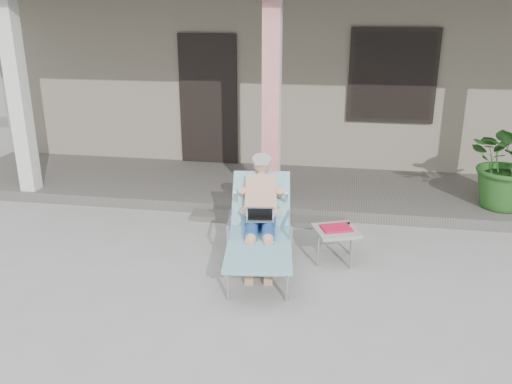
# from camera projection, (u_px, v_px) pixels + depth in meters

# --- Properties ---
(ground) EXTENTS (60.00, 60.00, 0.00)m
(ground) POSITION_uv_depth(u_px,v_px,m) (240.00, 293.00, 5.34)
(ground) COLOR #9E9E99
(ground) RESTS_ON ground
(house) EXTENTS (10.40, 5.40, 3.30)m
(house) POSITION_uv_depth(u_px,v_px,m) (302.00, 58.00, 10.83)
(house) COLOR gray
(house) RESTS_ON ground
(porch_deck) EXTENTS (10.00, 2.00, 0.15)m
(porch_deck) POSITION_uv_depth(u_px,v_px,m) (279.00, 188.00, 8.11)
(porch_deck) COLOR #605B56
(porch_deck) RESTS_ON ground
(porch_step) EXTENTS (2.00, 0.30, 0.07)m
(porch_step) POSITION_uv_depth(u_px,v_px,m) (267.00, 219.00, 7.05)
(porch_step) COLOR #605B56
(porch_step) RESTS_ON ground
(lounger) EXTENTS (0.87, 1.79, 1.13)m
(lounger) POSITION_uv_depth(u_px,v_px,m) (260.00, 202.00, 5.76)
(lounger) COLOR #B7B7BC
(lounger) RESTS_ON ground
(side_table) EXTENTS (0.58, 0.58, 0.40)m
(side_table) POSITION_uv_depth(u_px,v_px,m) (336.00, 232.00, 5.91)
(side_table) COLOR #A1A19C
(side_table) RESTS_ON ground
(potted_palm) EXTENTS (1.15, 1.01, 1.25)m
(potted_palm) POSITION_uv_depth(u_px,v_px,m) (511.00, 161.00, 6.97)
(potted_palm) COLOR #26591E
(potted_palm) RESTS_ON porch_deck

